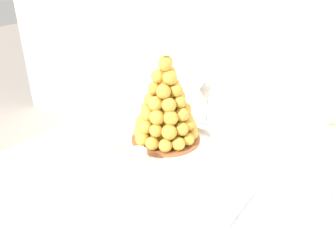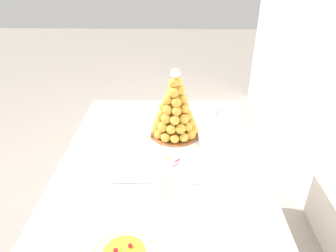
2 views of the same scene
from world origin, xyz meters
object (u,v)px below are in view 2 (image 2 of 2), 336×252
croquembouche (175,111)px  macaron_goblet (171,183)px  serving_tray (160,137)px  wine_glass (222,117)px  dessert_cup_mid_right (134,146)px  creme_brulee_ramekin (168,113)px  dessert_cup_right (127,164)px  dessert_cup_left (141,109)px  dessert_cup_mid_left (139,118)px  dessert_cup_centre (137,132)px

croquembouche → macaron_goblet: 0.52m
serving_tray → macaron_goblet: size_ratio=2.88×
serving_tray → wine_glass: 0.31m
dessert_cup_mid_right → creme_brulee_ramekin: 0.37m
croquembouche → dessert_cup_right: 0.35m
dessert_cup_left → macaron_goblet: 0.77m
croquembouche → serving_tray: bearing=-73.3°
dessert_cup_mid_left → croquembouche: bearing=59.1°
macaron_goblet → wine_glass: (-0.48, 0.23, -0.02)m
macaron_goblet → wine_glass: macaron_goblet is taller
dessert_cup_mid_left → macaron_goblet: (0.63, 0.17, 0.10)m
dessert_cup_centre → croquembouche: bearing=98.7°
dessert_cup_left → dessert_cup_mid_right: size_ratio=0.80×
creme_brulee_ramekin → macaron_goblet: bearing=1.9°
dessert_cup_mid_left → dessert_cup_left: bearing=-178.5°
dessert_cup_centre → dessert_cup_mid_right: (0.11, 0.00, -0.00)m
serving_tray → wine_glass: wine_glass is taller
dessert_cup_mid_right → dessert_cup_left: bearing=-178.5°
dessert_cup_right → serving_tray: bearing=154.5°
dessert_cup_left → creme_brulee_ramekin: size_ratio=0.53×
serving_tray → dessert_cup_mid_right: 0.16m
creme_brulee_ramekin → dessert_cup_mid_left: bearing=-58.8°
dessert_cup_left → wine_glass: 0.49m
serving_tray → dessert_cup_centre: dessert_cup_centre is taller
creme_brulee_ramekin → croquembouche: bearing=9.9°
dessert_cup_mid_left → dessert_cup_right: size_ratio=1.06×
wine_glass → dessert_cup_centre: bearing=-91.6°
dessert_cup_mid_left → serving_tray: bearing=40.9°
dessert_cup_centre → creme_brulee_ramekin: 0.27m
creme_brulee_ramekin → wine_glass: wine_glass is taller
dessert_cup_centre → creme_brulee_ramekin: size_ratio=0.61×
dessert_cup_left → dessert_cup_mid_right: (0.37, 0.01, 0.00)m
serving_tray → croquembouche: bearing=106.7°
croquembouche → macaron_goblet: size_ratio=1.41×
croquembouche → wine_glass: (0.04, 0.21, -0.01)m
serving_tray → dessert_cup_mid_left: (-0.13, -0.11, 0.03)m
dessert_cup_mid_right → macaron_goblet: size_ratio=0.26×
dessert_cup_centre → macaron_goblet: 0.53m
serving_tray → croquembouche: (-0.02, 0.07, 0.13)m
dessert_cup_right → macaron_goblet: (0.25, 0.18, 0.11)m
croquembouche → dessert_cup_centre: 0.21m
croquembouche → dessert_cup_centre: croquembouche is taller
dessert_cup_centre → dessert_cup_mid_left: bearing=-177.4°
dessert_cup_mid_right → macaron_goblet: bearing=23.7°
macaron_goblet → serving_tray: bearing=-173.2°
serving_tray → wine_glass: (0.02, 0.28, 0.12)m
creme_brulee_ramekin → dessert_cup_left: bearing=-99.5°
dessert_cup_right → wine_glass: wine_glass is taller
serving_tray → dessert_cup_right: bearing=-25.5°
dessert_cup_left → dessert_cup_right: (0.50, -0.00, 0.00)m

